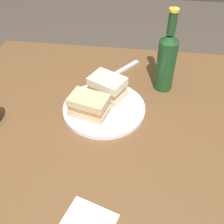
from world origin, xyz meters
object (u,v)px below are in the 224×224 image
(fork, at_px, (121,71))
(cider_bottle, at_px, (167,60))
(sandwich_half_right, at_px, (89,105))
(plate, at_px, (104,108))
(napkin, at_px, (88,223))
(sandwich_half_left, at_px, (107,87))

(fork, bearing_deg, cider_bottle, 101.25)
(sandwich_half_right, relative_size, cider_bottle, 0.46)
(plate, bearing_deg, sandwich_half_right, -138.97)
(fork, bearing_deg, napkin, 36.96)
(sandwich_half_left, xyz_separation_m, cider_bottle, (0.18, 0.09, 0.06))
(sandwich_half_left, relative_size, napkin, 1.18)
(plate, relative_size, sandwich_half_left, 1.98)
(plate, xyz_separation_m, sandwich_half_right, (-0.04, -0.03, 0.04))
(sandwich_half_left, relative_size, cider_bottle, 0.47)
(sandwich_half_right, bearing_deg, cider_bottle, 38.50)
(sandwich_half_right, xyz_separation_m, fork, (0.07, 0.25, -0.04))
(sandwich_half_left, distance_m, cider_bottle, 0.21)
(sandwich_half_left, bearing_deg, plate, -93.93)
(napkin, height_order, fork, napkin)
(plate, height_order, fork, plate)
(napkin, bearing_deg, cider_bottle, 72.60)
(fork, bearing_deg, sandwich_half_left, 28.48)
(sandwich_half_right, bearing_deg, fork, 74.41)
(plate, distance_m, cider_bottle, 0.25)
(plate, relative_size, napkin, 2.34)
(cider_bottle, xyz_separation_m, fork, (-0.15, 0.08, -0.10))
(sandwich_half_left, bearing_deg, sandwich_half_right, -116.45)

